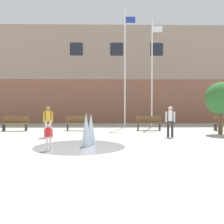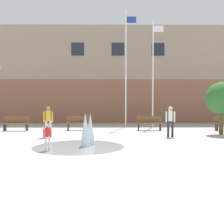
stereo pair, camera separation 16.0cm
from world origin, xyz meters
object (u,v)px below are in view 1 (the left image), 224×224
Objects in this scene: park_bench_under_left_flagpole at (79,123)px; flagpole_right at (152,71)px; park_bench_left_of_flagpoles at (15,123)px; adult_watching at (48,119)px; street_tree_near_building at (221,99)px; park_bench_under_right_flagpole at (149,123)px; flagpole_left at (125,66)px; adult_near_bench at (170,119)px; child_running at (48,135)px.

park_bench_under_left_flagpole is 0.20× the size of flagpole_right.
park_bench_left_of_flagpoles is 1.00× the size of park_bench_under_left_flagpole.
street_tree_near_building is at bearing -90.17° from adult_watching.
flagpole_left reaches higher than park_bench_under_right_flagpole.
adult_near_bench is at bearing -19.31° from park_bench_left_of_flagpoles.
park_bench_under_left_flagpole is at bearing -26.79° from adult_watching.
flagpole_right is (9.16, 2.55, 3.67)m from park_bench_left_of_flagpoles.
street_tree_near_building reaches higher than child_running.
adult_near_bench reaches higher than park_bench_left_of_flagpoles.
park_bench_under_right_flagpole is at bearing -0.53° from park_bench_under_left_flagpole.
park_bench_under_left_flagpole is 6.16m from adult_near_bench.
park_bench_under_left_flagpole is at bearing 69.11° from adult_near_bench.
child_running is 10.91m from flagpole_left.
flagpole_left is 7.26m from street_tree_near_building.
adult_watching is 9.15m from flagpole_right.
adult_near_bench and adult_watching have the same top height.
park_bench_under_left_flagpole is 1.00× the size of park_bench_under_right_flagpole.
park_bench_left_of_flagpoles is at bearing 34.32° from adult_watching.
flagpole_right is at bearing 12.13° from adult_near_bench.
park_bench_under_left_flagpole is 1.62× the size of child_running.
flagpole_left reaches higher than park_bench_under_left_flagpole.
child_running reaches higher than park_bench_left_of_flagpoles.
flagpole_right is at bearing 74.93° from park_bench_under_right_flagpole.
park_bench_under_left_flagpole is 4.53m from park_bench_under_right_flagpole.
park_bench_left_of_flagpoles is 0.19× the size of flagpole_left.
street_tree_near_building is (12.26, -2.02, 1.55)m from park_bench_left_of_flagpoles.
adult_near_bench is at bearing -33.58° from park_bench_under_left_flagpole.
street_tree_near_building is (3.15, 1.18, 1.09)m from adult_near_bench.
park_bench_under_right_flagpole is 8.68m from child_running.
park_bench_under_right_flagpole is at bearing -28.68° from child_running.
child_running is 11.60m from flagpole_right.
adult_watching reaches higher than park_bench_under_left_flagpole.
flagpole_right is at bearing -55.23° from adult_watching.
child_running reaches higher than park_bench_under_left_flagpole.
park_bench_under_right_flagpole is at bearing -105.07° from flagpole_right.
park_bench_under_right_flagpole is 1.01× the size of adult_near_bench.
park_bench_left_of_flagpoles is 0.54× the size of street_tree_near_building.
adult_near_bench is 6.58m from flagpole_right.
flagpole_left is (-1.35, 2.39, 4.00)m from park_bench_under_right_flagpole.
adult_near_bench is at bearing -80.11° from park_bench_under_right_flagpole.
park_bench_left_of_flagpoles is at bearing 170.66° from street_tree_near_building.
park_bench_left_of_flagpoles is 12.52m from street_tree_near_building.
child_running is at bearing -110.22° from flagpole_left.
child_running is (0.87, -3.85, -0.35)m from adult_watching.
flagpole_right is at bearing 0.00° from flagpole_left.
child_running reaches higher than park_bench_under_right_flagpole.
park_bench_under_left_flagpole is at bearing 179.47° from park_bench_under_right_flagpole.
park_bench_under_left_flagpole is 8.70m from street_tree_near_building.
child_running is (-5.46, -3.82, -0.35)m from adult_near_bench.
adult_watching reaches higher than park_bench_under_right_flagpole.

